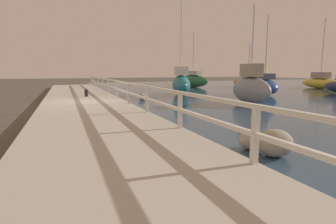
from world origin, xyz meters
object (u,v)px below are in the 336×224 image
at_px(sailboat_orange, 248,82).
at_px(sailboat_green, 193,80).
at_px(sailboat_teal, 181,83).
at_px(mooring_bollard, 86,93).
at_px(sailboat_gray, 251,88).
at_px(sailboat_yellow, 320,82).
at_px(sailboat_blue, 264,86).

relative_size(sailboat_orange, sailboat_green, 0.85).
bearing_deg(sailboat_teal, mooring_bollard, -147.09).
distance_m(mooring_bollard, sailboat_gray, 9.56).
height_order(mooring_bollard, sailboat_yellow, sailboat_yellow).
relative_size(sailboat_orange, sailboat_yellow, 0.72).
height_order(sailboat_gray, sailboat_teal, sailboat_teal).
bearing_deg(sailboat_yellow, sailboat_teal, -158.17).
xyz_separation_m(sailboat_orange, sailboat_teal, (-11.55, -6.63, 0.27)).
bearing_deg(sailboat_blue, sailboat_orange, 81.06).
height_order(sailboat_blue, sailboat_orange, sailboat_blue).
bearing_deg(mooring_bollard, sailboat_teal, 14.52).
distance_m(sailboat_blue, sailboat_green, 11.13).
bearing_deg(sailboat_teal, sailboat_orange, 48.24).
relative_size(mooring_bollard, sailboat_gray, 0.09).
relative_size(mooring_bollard, sailboat_teal, 0.07).
bearing_deg(mooring_bollard, sailboat_blue, -1.75).
height_order(sailboat_orange, sailboat_gray, sailboat_gray).
xyz_separation_m(mooring_bollard, sailboat_orange, (18.62, 8.46, 0.10)).
bearing_deg(sailboat_blue, mooring_bollard, -158.77).
height_order(sailboat_teal, sailboat_green, sailboat_teal).
relative_size(sailboat_green, sailboat_yellow, 0.85).
distance_m(mooring_bollard, sailboat_yellow, 24.02).
xyz_separation_m(sailboat_blue, sailboat_orange, (5.52, 8.86, -0.06)).
bearing_deg(sailboat_orange, sailboat_teal, -152.61).
xyz_separation_m(sailboat_blue, sailboat_gray, (-4.75, -4.24, 0.20)).
height_order(sailboat_orange, sailboat_teal, sailboat_teal).
distance_m(sailboat_blue, sailboat_orange, 10.44).
xyz_separation_m(sailboat_blue, sailboat_green, (-0.46, 11.11, 0.11)).
xyz_separation_m(sailboat_teal, sailboat_green, (5.57, 8.88, -0.10)).
bearing_deg(sailboat_blue, sailboat_yellow, 42.31).
relative_size(mooring_bollard, sailboat_green, 0.08).
bearing_deg(sailboat_orange, sailboat_yellow, -47.21).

